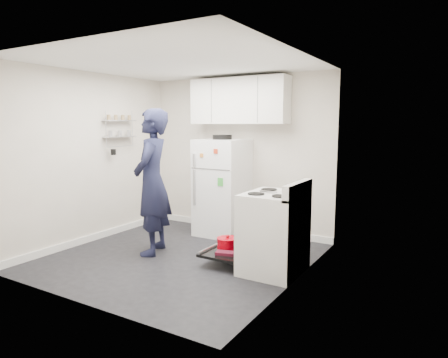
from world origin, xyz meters
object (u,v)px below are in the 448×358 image
Objects in this scene: open_oven_door at (229,248)px; person at (152,182)px; refrigerator at (222,187)px; electric_range at (273,233)px.

person reaches higher than open_oven_door.
person is (-0.33, -1.28, 0.21)m from refrigerator.
electric_range reaches higher than open_oven_door.
electric_range is at bearing -39.02° from refrigerator.
open_oven_door is 0.36× the size of person.
refrigerator reaches higher than open_oven_door.
refrigerator is (-1.36, 1.10, 0.29)m from electric_range.
open_oven_door is at bearing 78.10° from person.
refrigerator is 0.81× the size of person.
refrigerator is at bearing 124.73° from open_oven_door.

